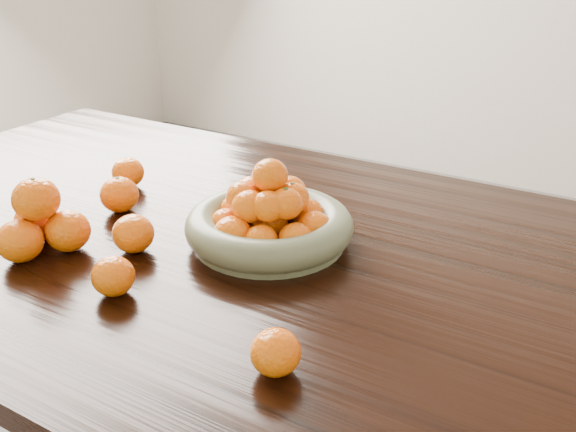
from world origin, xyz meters
The scene contains 8 objects.
dining_table centered at (0.00, 0.00, 0.66)m, with size 2.00×1.00×0.75m.
fruit_bowl centered at (-0.01, 0.02, 0.79)m, with size 0.29×0.29×0.15m.
orange_pyramid centered at (-0.33, -0.21, 0.80)m, with size 0.15×0.14×0.13m.
loose_orange_0 centered at (-0.34, -0.02, 0.78)m, with size 0.08×0.08×0.07m, color orange.
loose_orange_1 centered at (-0.19, -0.13, 0.78)m, with size 0.07×0.07×0.07m, color orange.
loose_orange_2 centered at (-0.12, -0.25, 0.78)m, with size 0.07×0.07×0.06m, color orange.
loose_orange_3 centered at (-0.42, 0.09, 0.78)m, with size 0.07×0.07×0.06m, color orange.
loose_orange_4 centered at (0.19, -0.28, 0.78)m, with size 0.06×0.06×0.06m, color orange.
Camera 1 is at (0.54, -0.83, 1.26)m, focal length 40.00 mm.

